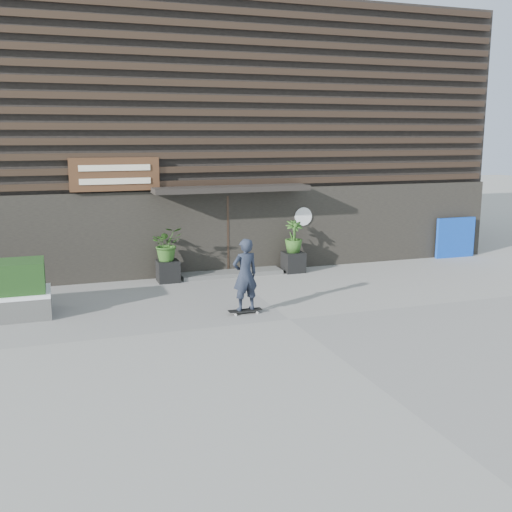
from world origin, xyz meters
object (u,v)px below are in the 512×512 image
object	(u,v)px
planter_pot_left	(168,271)
blue_tarp	(455,238)
planter_pot_right	(293,262)
skateboarder	(245,275)

from	to	relation	value
planter_pot_left	blue_tarp	world-z (taller)	blue_tarp
blue_tarp	planter_pot_right	bearing A→B (deg)	-176.60
planter_pot_left	planter_pot_right	distance (m)	3.80
planter_pot_left	skateboarder	bearing A→B (deg)	-73.38
blue_tarp	planter_pot_left	bearing A→B (deg)	-177.71
planter_pot_left	blue_tarp	bearing A→B (deg)	1.76
planter_pot_left	planter_pot_right	size ratio (longest dim) A/B	1.00
planter_pot_left	planter_pot_right	xyz separation A→B (m)	(3.80, 0.00, 0.00)
planter_pot_right	blue_tarp	distance (m)	6.01
planter_pot_left	skateboarder	xyz separation A→B (m)	(1.09, -3.67, 0.62)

